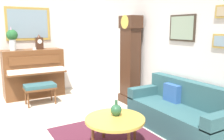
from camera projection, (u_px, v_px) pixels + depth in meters
name	position (u px, v px, depth m)	size (l,w,h in m)	color
ground_plane	(49.00, 132.00, 4.13)	(6.40, 6.00, 0.10)	beige
wall_left	(19.00, 41.00, 6.09)	(0.13, 4.90, 2.80)	silver
wall_back	(158.00, 44.00, 5.05)	(5.30, 0.13, 2.80)	silver
piano	(34.00, 73.00, 6.04)	(0.87, 1.44, 1.21)	brown
piano_bench	(40.00, 87.00, 5.43)	(0.42, 0.70, 0.48)	brown
grandfather_clock	(130.00, 62.00, 5.48)	(0.52, 0.34, 2.03)	#3D2316
couch	(180.00, 113.00, 4.07)	(1.90, 0.80, 0.84)	#2D565B
coffee_table	(115.00, 120.00, 3.46)	(0.88, 0.88, 0.45)	gold
mantel_clock	(39.00, 42.00, 5.99)	(0.13, 0.18, 0.38)	#3D2316
flower_vase	(12.00, 37.00, 5.66)	(0.26, 0.26, 0.58)	silver
teacup	(35.00, 49.00, 5.87)	(0.12, 0.12, 0.06)	white
green_jug	(116.00, 110.00, 3.54)	(0.17, 0.17, 0.24)	#234C33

